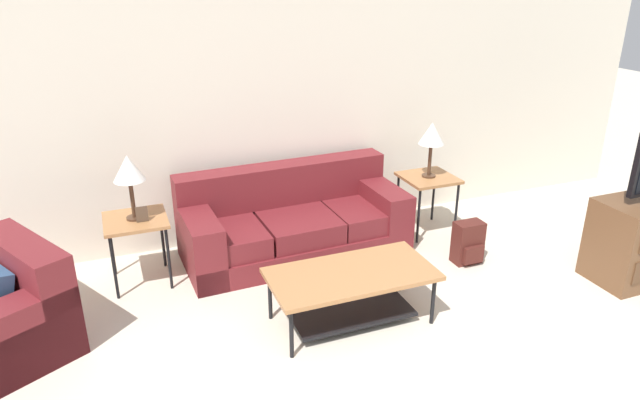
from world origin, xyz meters
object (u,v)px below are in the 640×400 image
backpack (468,243)px  table_lamp_left (128,170)px  couch (293,223)px  table_lamp_right (432,135)px  coffee_table (351,285)px  side_table_left (136,225)px  side_table_right (428,182)px

backpack → table_lamp_left: bearing=165.5°
couch → table_lamp_right: (1.45, -0.07, 0.76)m
backpack → coffee_table: bearing=-161.2°
side_table_left → side_table_right: bearing=0.0°
side_table_left → backpack: bearing=-14.5°
side_table_right → couch: bearing=177.4°
couch → table_lamp_left: size_ratio=3.81×
backpack → couch: bearing=150.7°
side_table_left → table_lamp_left: 0.50m
table_lamp_left → table_lamp_right: (2.90, 0.00, 0.00)m
couch → coffee_table: size_ratio=1.69×
side_table_left → table_lamp_right: bearing=0.0°
side_table_left → backpack: (2.91, -0.75, -0.35)m
couch → side_table_right: couch is taller
coffee_table → side_table_right: side_table_right is taller
table_lamp_right → side_table_left: bearing=-180.0°
coffee_table → table_lamp_right: table_lamp_right is taller
table_lamp_right → backpack: (0.01, -0.75, -0.85)m
coffee_table → table_lamp_left: (-1.48, 1.24, 0.73)m
coffee_table → backpack: bearing=18.8°
couch → coffee_table: bearing=-88.8°
backpack → side_table_right: bearing=90.4°
table_lamp_left → couch: bearing=2.6°
couch → side_table_left: bearing=-177.4°
side_table_right → table_lamp_right: (0.00, 0.00, 0.50)m
side_table_right → table_lamp_left: table_lamp_left is taller
table_lamp_right → side_table_right: bearing=-135.0°
couch → side_table_left: couch is taller
side_table_left → side_table_right: (2.90, 0.00, 0.00)m
couch → backpack: size_ratio=5.30×
table_lamp_left → side_table_right: bearing=-0.0°
table_lamp_left → backpack: table_lamp_left is taller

